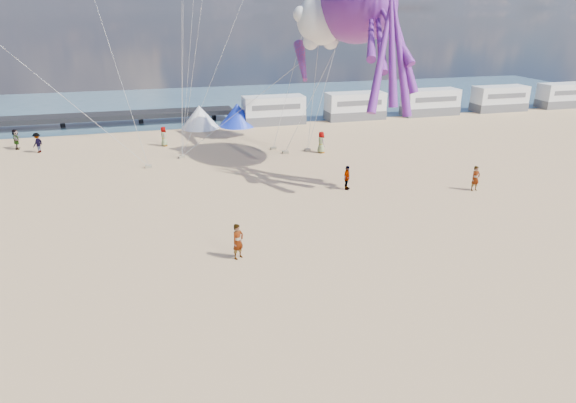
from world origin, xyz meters
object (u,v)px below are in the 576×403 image
object	(u,v)px
motorhome_1	(355,106)
kite_panda	(321,20)
sandbag_b	(285,152)
beachgoer_0	(321,142)
beachgoer_2	(37,143)
motorhome_4	(564,95)
sandbag_e	(182,157)
motorhome_2	(430,102)
beachgoer_4	(16,139)
motorhome_3	(500,99)
kite_octopus_purple	(356,5)
sandbag_c	(308,150)
beachgoer_5	(476,178)
sandbag_d	(273,148)
beachgoer_3	(347,178)
windsock_right	(302,62)
sandbag_a	(148,166)
beachgoer_6	(164,136)
tent_white	(200,117)
motorhome_0	(274,110)
standing_person	(238,241)
tent_blue	(237,115)

from	to	relation	value
motorhome_1	kite_panda	world-z (taller)	kite_panda
sandbag_b	beachgoer_0	bearing A→B (deg)	-11.16
beachgoer_2	motorhome_4	bearing A→B (deg)	121.40
motorhome_4	sandbag_e	distance (m)	50.08
motorhome_2	beachgoer_4	xyz separation A→B (m)	(-43.78, -4.35, -0.60)
motorhome_4	sandbag_e	xyz separation A→B (m)	(-48.78, -11.28, -1.39)
motorhome_3	sandbag_b	size ratio (longest dim) A/B	13.20
sandbag_b	kite_panda	bearing A→B (deg)	-61.70
sandbag_e	kite_panda	distance (m)	15.87
kite_octopus_purple	beachgoer_0	bearing A→B (deg)	102.51
sandbag_c	kite_panda	distance (m)	11.55
motorhome_4	kite_panda	world-z (taller)	kite_panda
beachgoer_5	sandbag_d	distance (m)	18.00
motorhome_1	motorhome_3	world-z (taller)	same
beachgoer_3	sandbag_e	bearing A→B (deg)	83.47
windsock_right	beachgoer_3	bearing A→B (deg)	-71.74
motorhome_3	kite_octopus_purple	world-z (taller)	kite_octopus_purple
sandbag_d	sandbag_a	bearing A→B (deg)	-165.52
beachgoer_0	beachgoer_6	distance (m)	14.42
beachgoer_6	tent_white	bearing A→B (deg)	-35.88
beachgoer_3	windsock_right	distance (m)	10.44
motorhome_4	beachgoer_5	size ratio (longest dim) A/B	3.76
motorhome_0	tent_white	bearing A→B (deg)	180.00
beachgoer_2	beachgoer_6	world-z (taller)	beachgoer_6
motorhome_1	beachgoer_2	xyz separation A→B (m)	(-32.23, -6.19, -0.62)
standing_person	motorhome_4	bearing A→B (deg)	-0.23
motorhome_3	beachgoer_0	bearing A→B (deg)	-155.02
standing_person	beachgoer_4	distance (m)	30.60
sandbag_a	kite_octopus_purple	size ratio (longest dim) A/B	0.04
sandbag_b	windsock_right	distance (m)	8.37
beachgoer_2	beachgoer_5	bearing A→B (deg)	84.17
beachgoer_6	sandbag_e	distance (m)	4.78
motorhome_1	sandbag_e	size ratio (longest dim) A/B	13.20
beachgoer_0	beachgoer_3	world-z (taller)	beachgoer_0
motorhome_2	kite_panda	bearing A→B (deg)	-140.80
tent_white	sandbag_b	bearing A→B (deg)	-63.66
beachgoer_5	sandbag_a	bearing A→B (deg)	148.01
motorhome_3	sandbag_e	bearing A→B (deg)	-163.98
motorhome_0	standing_person	distance (m)	32.28
kite_panda	windsock_right	bearing A→B (deg)	157.32
beachgoer_2	beachgoer_5	size ratio (longest dim) A/B	1.01
sandbag_a	sandbag_c	size ratio (longest dim) A/B	1.00
kite_panda	tent_white	bearing A→B (deg)	123.05
tent_blue	tent_white	bearing A→B (deg)	180.00
motorhome_4	beachgoer_5	world-z (taller)	motorhome_4
motorhome_4	sandbag_b	bearing A→B (deg)	-163.06
sandbag_e	kite_panda	bearing A→B (deg)	-22.11
windsock_right	motorhome_2	bearing A→B (deg)	46.65
tent_white	beachgoer_4	xyz separation A→B (m)	(-16.78, -4.35, -0.30)
beachgoer_2	beachgoer_3	xyz separation A→B (m)	(22.38, -16.27, -0.03)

